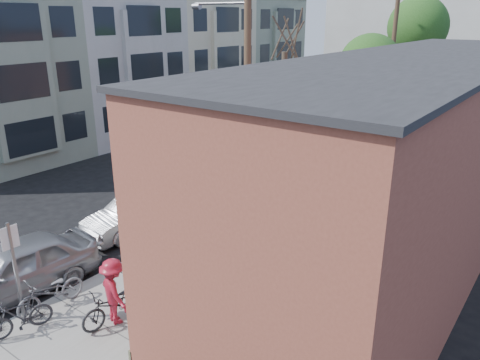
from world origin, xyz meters
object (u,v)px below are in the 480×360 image
Objects in this scene: car_2 at (250,170)px; car_1 at (136,213)px; patron_grey at (217,281)px; patio_chair_b at (180,320)px; tree_leafy_far at (418,27)px; utility_pole_near at (246,79)px; parked_bike_b at (51,292)px; cyclist at (114,291)px; parked_bike_a at (20,316)px; parking_meter_near at (147,230)px; car_3 at (298,146)px; sign_post at (14,263)px; bus at (355,93)px; parking_meter_far at (308,155)px; tree_leafy_mid at (370,66)px; patio_chair_a at (169,329)px; car_0 at (14,269)px; tree_bare at (282,125)px; patron_green at (198,281)px.

car_1 is at bearing -98.86° from car_2.
car_1 is (-5.83, 2.37, -0.40)m from patron_grey.
car_1 is at bearing 154.06° from patio_chair_b.
patio_chair_b is (3.27, -27.66, -6.35)m from tree_leafy_far.
parked_bike_b is at bearing -89.32° from utility_pole_near.
parked_bike_a is (-1.56, -1.72, -0.43)m from cyclist.
utility_pole_near reaches higher than parking_meter_near.
sign_post is at bearing -84.44° from car_3.
utility_pole_near is 9.75m from cyclist.
patron_grey is 2.64m from cyclist.
utility_pole_near is 9.42m from car_3.
patron_grey is 10.61m from car_2.
parking_meter_far is at bearing -73.30° from bus.
tree_leafy_mid is at bearing 87.97° from utility_pole_near.
patio_chair_b is at bearing 23.04° from parked_bike_b.
parked_bike_b is (-3.58, -1.25, 0.06)m from patio_chair_b.
bus is (-2.41, 13.37, 1.05)m from car_3.
patio_chair_a is 0.18× the size of car_2.
car_0 is at bearing 156.70° from sign_post.
car_1 is at bearing -98.73° from tree_leafy_mid.
tree_leafy_mid is at bearing -69.61° from cyclist.
parking_meter_far reaches higher than parked_bike_b.
tree_leafy_far is at bearing 87.77° from parking_meter_far.
sign_post is 3.18× the size of patio_chair_a.
car_1 is at bearing 147.74° from parking_meter_near.
parked_bike_b is (0.11, -9.17, -4.76)m from utility_pole_near.
parked_bike_b is 0.40× the size of car_0.
sign_post is at bearing -88.12° from car_2.
car_0 is at bearing -110.72° from parking_meter_near.
cyclist is at bearing 173.57° from patio_chair_a.
patio_chair_b is 0.47× the size of patron_grey.
tree_bare is at bearing -68.20° from car_3.
car_3 is (-2.08, 17.06, 0.01)m from parked_bike_b.
patio_chair_a is 12.07m from car_2.
patron_green is at bearing -73.97° from parking_meter_far.
parking_meter_far is 0.66× the size of patron_grey.
parking_meter_far is at bearing 107.30° from parked_bike_a.
car_0 reaches higher than parked_bike_b.
patron_grey reaches higher than parking_meter_far.
utility_pole_near reaches higher than parked_bike_b.
tree_leafy_far reaches higher than patron_green.
car_2 is at bearing -102.44° from tree_leafy_mid.
parking_meter_far is at bearing 82.96° from car_1.
patio_chair_b is 0.07× the size of bus.
patron_grey is at bearing 32.01° from car_0.
patron_grey is at bearing 128.42° from patron_green.
tree_leafy_far reaches higher than tree_bare.
car_2 is (0.43, 6.75, 0.03)m from car_1.
utility_pole_near is 10.31m from patio_chair_a.
car_2 reaches higher than car_1.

